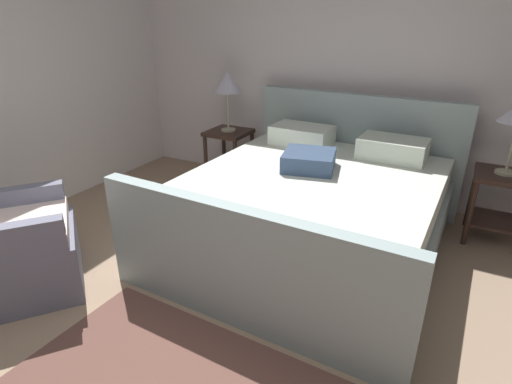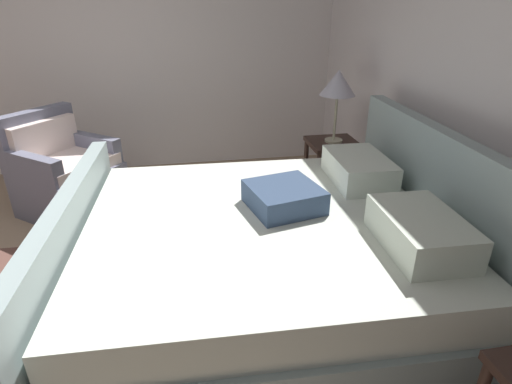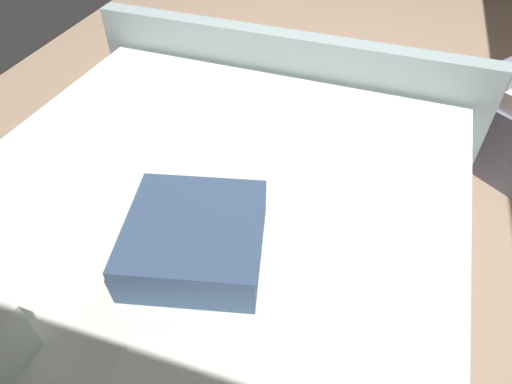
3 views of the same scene
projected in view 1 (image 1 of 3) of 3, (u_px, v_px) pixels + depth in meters
The scene contains 6 objects.
wall_back at pixel (350, 67), 4.03m from camera, with size 5.03×0.12×2.59m, color silver.
bed at pixel (313, 207), 3.30m from camera, with size 2.09×2.32×1.09m.
nightstand_right at pixel (499, 196), 3.35m from camera, with size 0.44×0.44×0.60m.
nightstand_left at pixel (229, 148), 4.56m from camera, with size 0.44×0.44×0.60m.
table_lamp_left at pixel (227, 83), 4.27m from camera, with size 0.31×0.31×0.63m.
armchair at pixel (10, 246), 2.73m from camera, with size 1.02×1.02×0.90m.
Camera 1 is at (1.13, -1.16, 1.77)m, focal length 28.58 mm.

